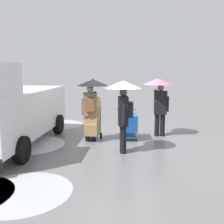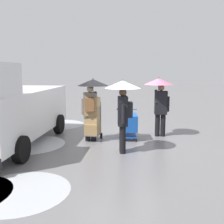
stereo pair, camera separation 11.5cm
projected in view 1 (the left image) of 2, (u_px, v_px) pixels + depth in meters
The scene contains 10 objects.
ground_plane at pixel (119, 141), 8.99m from camera, with size 90.00×90.00×0.00m, color slate.
slush_patch_near_cluster at pixel (58, 124), 11.64m from camera, with size 2.17×2.17×0.01m, color #ADAFB5.
slush_patch_mid_street at pixel (30, 144), 8.58m from camera, with size 2.26×2.26×0.01m, color silver.
slush_patch_far_side at pixel (22, 192), 5.28m from camera, with size 2.03×2.03×0.01m, color #ADAFB5.
cargo_van_parked_right at pixel (9, 110), 8.16m from camera, with size 2.27×5.37×2.60m.
shopping_cart_vendor at pixel (129, 123), 9.14m from camera, with size 0.65×0.88×1.04m.
hand_dolly_boxes at pixel (92, 117), 8.98m from camera, with size 0.54×0.72×1.49m.
pedestrian_pink_side at pixel (123, 99), 7.60m from camera, with size 1.04×1.04×2.15m.
pedestrian_black_side at pixel (92, 95), 8.76m from camera, with size 1.04×1.04×2.15m.
pedestrian_white_side at pixel (159, 93), 9.44m from camera, with size 1.04×1.04×2.15m.
Camera 1 is at (-0.77, 8.67, 2.45)m, focal length 42.15 mm.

